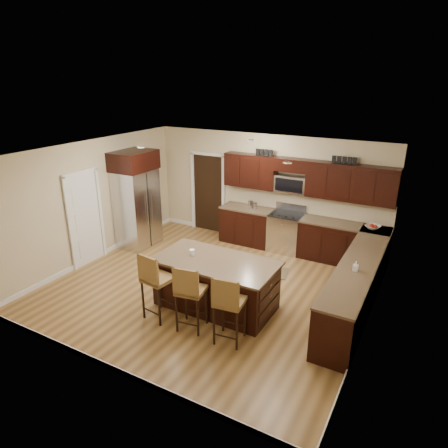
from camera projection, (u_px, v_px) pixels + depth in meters
The scene contains 23 objects.
floor at pixel (209, 287), 8.00m from camera, with size 6.00×6.00×0.00m, color olive.
ceiling at pixel (207, 153), 7.05m from camera, with size 6.00×6.00×0.00m, color silver.
wall_back at pixel (266, 190), 9.78m from camera, with size 6.00×6.00×0.00m, color #C9B891.
wall_left at pixel (93, 201), 8.88m from camera, with size 5.50×5.50×0.00m, color #C9B891.
wall_right at pixel (374, 257), 6.17m from camera, with size 5.50×5.50×0.00m, color #C9B891.
base_cabinets at pixel (325, 259), 8.16m from camera, with size 4.02×3.96×0.92m.
upper_cabinets at pixel (307, 177), 9.00m from camera, with size 4.00×0.33×0.80m.
range at pixel (286, 232), 9.53m from camera, with size 0.76×0.64×1.11m.
microwave at pixel (291, 184), 9.26m from camera, with size 0.76×0.31×0.40m, color silver.
doorway at pixel (208, 193), 10.63m from camera, with size 0.85×0.03×2.06m, color black.
pantry_door at pixel (85, 219), 8.74m from camera, with size 0.03×0.80×2.04m, color white.
letter_decor at pixel (302, 156), 8.90m from camera, with size 2.20×0.03×0.15m, color black, non-canonical shape.
island at pixel (216, 285), 7.22m from camera, with size 2.19×1.15×0.92m.
stool_left at pixel (155, 279), 6.71m from camera, with size 0.52×0.52×1.24m.
stool_mid at pixel (189, 291), 6.42m from camera, with size 0.51×0.51×1.18m.
stool_right at pixel (228, 302), 6.09m from camera, with size 0.49×0.49×1.18m.
refrigerator at pixel (136, 199), 9.58m from camera, with size 0.79×1.01×2.35m.
floor_mat at pixel (269, 272), 8.62m from camera, with size 0.82×0.55×0.01m, color brown.
fruit_bowl at pixel (373, 227), 8.49m from camera, with size 0.31×0.31×0.08m, color silver.
soap_bottle at pixel (356, 266), 6.64m from camera, with size 0.08×0.08×0.17m, color #B2B2B2.
canister_tall at pixel (251, 204), 9.77m from camera, with size 0.12×0.12×0.20m, color silver.
canister_short at pixel (255, 206), 9.72m from camera, with size 0.11×0.11×0.17m, color silver.
island_jar at pixel (192, 252), 7.25m from camera, with size 0.10×0.10×0.10m, color white.
Camera 1 is at (3.66, -6.02, 4.00)m, focal length 32.00 mm.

